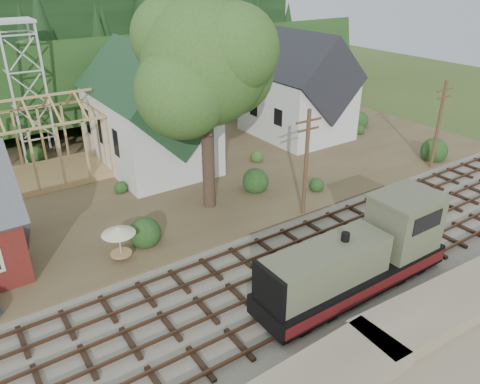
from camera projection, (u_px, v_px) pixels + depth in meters
ground at (270, 286)px, 26.65m from camera, size 140.00×140.00×0.00m
railroad_bed at (270, 285)px, 26.61m from camera, size 64.00×11.00×0.16m
village_flat at (141, 177)px, 39.95m from camera, size 64.00×26.00×0.30m
hillside at (63, 113)px, 57.83m from camera, size 70.00×28.96×12.74m
ridge at (32, 88)px, 69.71m from camera, size 80.00×20.00×12.00m
church at (150, 112)px, 40.01m from camera, size 8.40×15.17×13.00m
farmhouse at (297, 91)px, 47.77m from camera, size 8.40×10.80×10.60m
timber_frame at (50, 143)px, 38.51m from camera, size 8.20×6.20×6.99m
lattice_tower at (18, 49)px, 40.01m from camera, size 3.20×3.20×12.12m
big_tree at (207, 71)px, 30.77m from camera, size 10.90×8.40×14.70m
telegraph_pole_near at (306, 162)px, 32.21m from camera, size 2.20×0.28×8.00m
telegraph_pole_far at (439, 124)px, 39.82m from camera, size 2.20×0.28×8.00m
locomotive at (361, 257)px, 25.46m from camera, size 12.04×3.01×4.82m
car_red at (334, 120)px, 52.38m from camera, size 4.06×2.29×1.07m
patio_set at (118, 232)px, 27.73m from camera, size 2.03×2.03×2.26m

